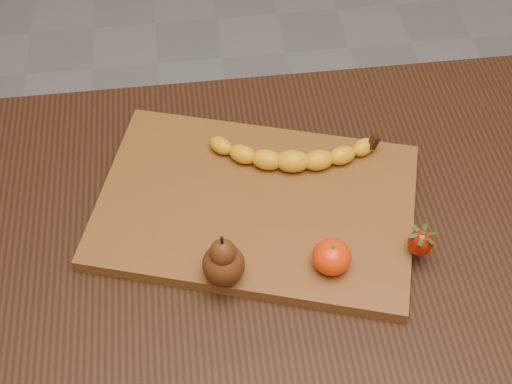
{
  "coord_description": "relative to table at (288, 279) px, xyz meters",
  "views": [
    {
      "loc": [
        -0.12,
        -0.57,
        1.58
      ],
      "look_at": [
        -0.04,
        0.06,
        0.8
      ],
      "focal_mm": 50.0,
      "sensor_mm": 36.0,
      "label": 1
    }
  ],
  "objects": [
    {
      "name": "table",
      "position": [
        0.0,
        0.0,
        0.0
      ],
      "size": [
        1.0,
        0.7,
        0.76
      ],
      "color": "black",
      "rests_on": "ground"
    },
    {
      "name": "mandarin",
      "position": [
        0.04,
        -0.06,
        0.14
      ],
      "size": [
        0.05,
        0.05,
        0.04
      ],
      "primitive_type": "ellipsoid",
      "rotation": [
        0.0,
        0.0,
        0.05
      ],
      "color": "red",
      "rests_on": "cutting_board"
    },
    {
      "name": "cutting_board",
      "position": [
        -0.04,
        0.06,
        0.11
      ],
      "size": [
        0.52,
        0.42,
        0.02
      ],
      "primitive_type": "cube",
      "rotation": [
        0.0,
        0.0,
        -0.31
      ],
      "color": "brown",
      "rests_on": "table"
    },
    {
      "name": "banana",
      "position": [
        0.02,
        0.12,
        0.13
      ],
      "size": [
        0.22,
        0.09,
        0.03
      ],
      "primitive_type": null,
      "rotation": [
        0.0,
        0.0,
        -0.14
      ],
      "color": "orange",
      "rests_on": "cutting_board"
    },
    {
      "name": "strawberry",
      "position": [
        0.17,
        -0.05,
        0.14
      ],
      "size": [
        0.03,
        0.03,
        0.04
      ],
      "primitive_type": null,
      "rotation": [
        0.0,
        0.0,
        0.01
      ],
      "color": "#8B0E03",
      "rests_on": "cutting_board"
    },
    {
      "name": "pear",
      "position": [
        -0.1,
        -0.06,
        0.16
      ],
      "size": [
        0.06,
        0.06,
        0.09
      ],
      "primitive_type": null,
      "rotation": [
        0.0,
        0.0,
        0.17
      ],
      "color": "#4C220C",
      "rests_on": "cutting_board"
    }
  ]
}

